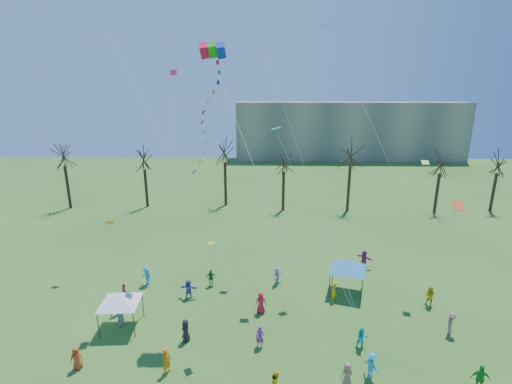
{
  "coord_description": "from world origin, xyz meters",
  "views": [
    {
      "loc": [
        -0.64,
        -17.24,
        17.15
      ],
      "look_at": [
        -1.18,
        5.0,
        11.0
      ],
      "focal_mm": 25.0,
      "sensor_mm": 36.0,
      "label": 1
    }
  ],
  "objects_px": {
    "canopy_tent_blue": "(348,265)",
    "big_box_kite": "(211,120)",
    "canopy_tent_white": "(120,298)",
    "distant_building": "(347,130)"
  },
  "relations": [
    {
      "from": "distant_building",
      "to": "big_box_kite",
      "type": "relative_size",
      "value": 2.61
    },
    {
      "from": "canopy_tent_white",
      "to": "canopy_tent_blue",
      "type": "bearing_deg",
      "value": 16.72
    },
    {
      "from": "distant_building",
      "to": "canopy_tent_white",
      "type": "bearing_deg",
      "value": -113.7
    },
    {
      "from": "canopy_tent_white",
      "to": "big_box_kite",
      "type": "bearing_deg",
      "value": 21.77
    },
    {
      "from": "big_box_kite",
      "to": "canopy_tent_white",
      "type": "distance_m",
      "value": 14.81
    },
    {
      "from": "canopy_tent_blue",
      "to": "big_box_kite",
      "type": "bearing_deg",
      "value": -166.5
    },
    {
      "from": "big_box_kite",
      "to": "distant_building",
      "type": "bearing_deg",
      "value": 70.12
    },
    {
      "from": "big_box_kite",
      "to": "canopy_tent_blue",
      "type": "relative_size",
      "value": 5.76
    },
    {
      "from": "canopy_tent_white",
      "to": "canopy_tent_blue",
      "type": "height_order",
      "value": "canopy_tent_blue"
    },
    {
      "from": "big_box_kite",
      "to": "canopy_tent_white",
      "type": "bearing_deg",
      "value": -158.23
    }
  ]
}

